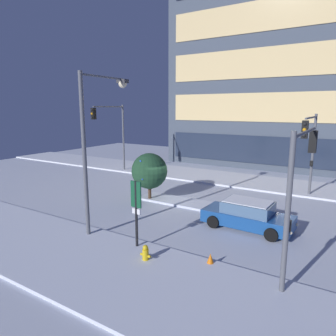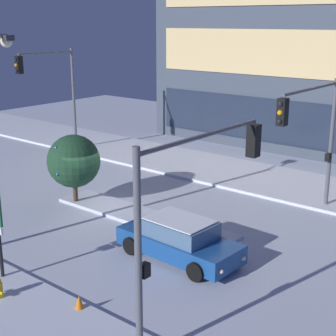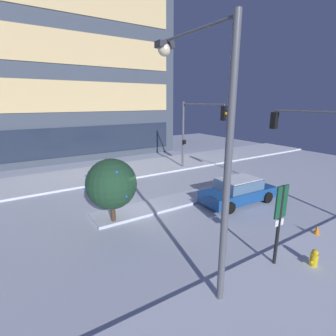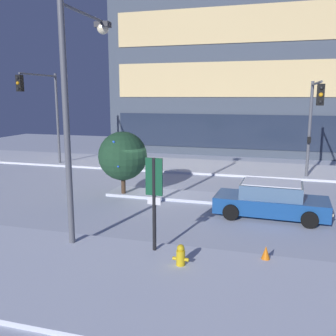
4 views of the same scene
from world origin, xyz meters
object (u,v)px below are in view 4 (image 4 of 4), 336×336
at_px(construction_cone, 266,255).
at_px(fire_hydrant, 181,258).
at_px(traffic_light_corner_far_right, 314,113).
at_px(parking_info_sign, 154,194).
at_px(car_near, 271,200).
at_px(street_lamp_arched, 79,91).
at_px(decorated_tree_median, 123,156).
at_px(traffic_light_corner_far_left, 43,103).

bearing_deg(construction_cone, fire_hydrant, -154.45).
distance_m(traffic_light_corner_far_right, fire_hydrant, 13.40).
distance_m(parking_info_sign, construction_cone, 3.86).
relative_size(car_near, construction_cone, 8.61).
distance_m(traffic_light_corner_far_right, construction_cone, 11.80).
height_order(street_lamp_arched, construction_cone, street_lamp_arched).
height_order(street_lamp_arched, parking_info_sign, street_lamp_arched).
height_order(car_near, construction_cone, car_near).
bearing_deg(fire_hydrant, car_near, 67.45).
relative_size(traffic_light_corner_far_right, fire_hydrant, 7.54).
bearing_deg(car_near, street_lamp_arched, -144.02).
relative_size(car_near, traffic_light_corner_far_right, 0.81).
bearing_deg(fire_hydrant, street_lamp_arched, 158.42).
xyz_separation_m(street_lamp_arched, decorated_tree_median, (-0.87, 5.65, -3.08)).
bearing_deg(car_near, decorated_tree_median, 171.24).
distance_m(car_near, traffic_light_corner_far_right, 7.42).
relative_size(street_lamp_arched, decorated_tree_median, 2.40).
height_order(traffic_light_corner_far_right, street_lamp_arched, street_lamp_arched).
bearing_deg(decorated_tree_median, street_lamp_arched, -81.27).
xyz_separation_m(parking_info_sign, decorated_tree_median, (-3.75, 6.37, 0.05)).
bearing_deg(street_lamp_arched, construction_cone, -95.23).
relative_size(decorated_tree_median, construction_cone, 5.95).
height_order(traffic_light_corner_far_left, fire_hydrant, traffic_light_corner_far_left).
bearing_deg(construction_cone, car_near, 89.48).
relative_size(traffic_light_corner_far_left, fire_hydrant, 8.46).
bearing_deg(parking_info_sign, traffic_light_corner_far_right, -22.61).
xyz_separation_m(traffic_light_corner_far_left, parking_info_sign, (11.75, -11.73, -2.55)).
bearing_deg(construction_cone, street_lamp_arched, 176.08).
height_order(traffic_light_corner_far_right, parking_info_sign, traffic_light_corner_far_right).
bearing_deg(parking_info_sign, fire_hydrant, -124.81).
distance_m(street_lamp_arched, decorated_tree_median, 6.49).
xyz_separation_m(traffic_light_corner_far_right, decorated_tree_median, (-9.18, -4.91, -2.02)).
distance_m(traffic_light_corner_far_right, decorated_tree_median, 10.61).
height_order(traffic_light_corner_far_left, traffic_light_corner_far_right, traffic_light_corner_far_left).
bearing_deg(parking_info_sign, car_near, -31.94).
relative_size(car_near, street_lamp_arched, 0.60).
relative_size(car_near, parking_info_sign, 1.51).
height_order(traffic_light_corner_far_left, parking_info_sign, traffic_light_corner_far_left).
bearing_deg(street_lamp_arched, decorated_tree_median, 7.42).
relative_size(street_lamp_arched, construction_cone, 14.30).
bearing_deg(traffic_light_corner_far_right, decorated_tree_median, -61.88).
bearing_deg(traffic_light_corner_far_right, fire_hydrant, -19.80).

